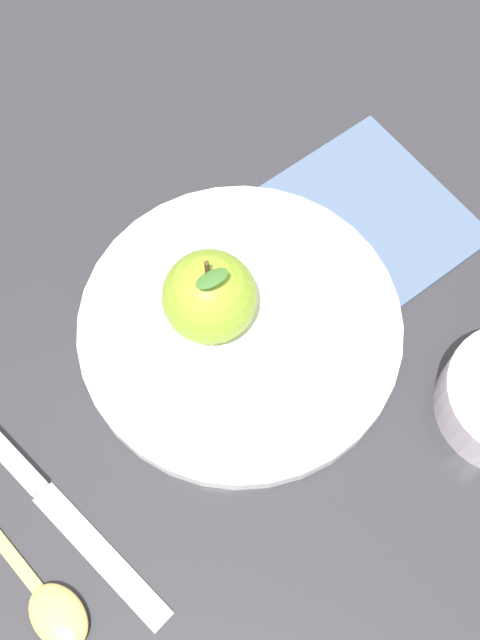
{
  "coord_description": "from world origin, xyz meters",
  "views": [
    {
      "loc": [
        0.2,
        -0.05,
        0.55
      ],
      "look_at": [
        -0.02,
        0.04,
        0.02
      ],
      "focal_mm": 42.98,
      "sensor_mm": 36.0,
      "label": 1
    }
  ],
  "objects_px": {
    "spoon": "(43,597)",
    "linen_napkin": "(373,213)",
    "dinner_plate": "(240,326)",
    "apple": "(209,297)",
    "knife": "(45,495)"
  },
  "relations": [
    {
      "from": "dinner_plate",
      "to": "knife",
      "type": "bearing_deg",
      "value": -67.87
    },
    {
      "from": "knife",
      "to": "linen_napkin",
      "type": "bearing_deg",
      "value": 112.49
    },
    {
      "from": "linen_napkin",
      "to": "dinner_plate",
      "type": "bearing_deg",
      "value": -67.07
    },
    {
      "from": "dinner_plate",
      "to": "spoon",
      "type": "bearing_deg",
      "value": -54.54
    },
    {
      "from": "apple",
      "to": "spoon",
      "type": "bearing_deg",
      "value": -49.32
    },
    {
      "from": "knife",
      "to": "spoon",
      "type": "xyz_separation_m",
      "value": [
        0.07,
        -0.02,
        0.0
      ]
    },
    {
      "from": "apple",
      "to": "spoon",
      "type": "height_order",
      "value": "apple"
    },
    {
      "from": "knife",
      "to": "dinner_plate",
      "type": "bearing_deg",
      "value": 112.13
    },
    {
      "from": "spoon",
      "to": "linen_napkin",
      "type": "xyz_separation_m",
      "value": [
        -0.2,
        0.34,
        -0.0
      ]
    },
    {
      "from": "linen_napkin",
      "to": "knife",
      "type": "bearing_deg",
      "value": -67.51
    },
    {
      "from": "apple",
      "to": "linen_napkin",
      "type": "xyz_separation_m",
      "value": [
        -0.05,
        0.16,
        -0.05
      ]
    },
    {
      "from": "dinner_plate",
      "to": "apple",
      "type": "relative_size",
      "value": 2.89
    },
    {
      "from": "knife",
      "to": "linen_napkin",
      "type": "xyz_separation_m",
      "value": [
        -0.13,
        0.32,
        -0.0
      ]
    },
    {
      "from": "dinner_plate",
      "to": "apple",
      "type": "bearing_deg",
      "value": -122.09
    },
    {
      "from": "dinner_plate",
      "to": "apple",
      "type": "distance_m",
      "value": 0.05
    }
  ]
}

